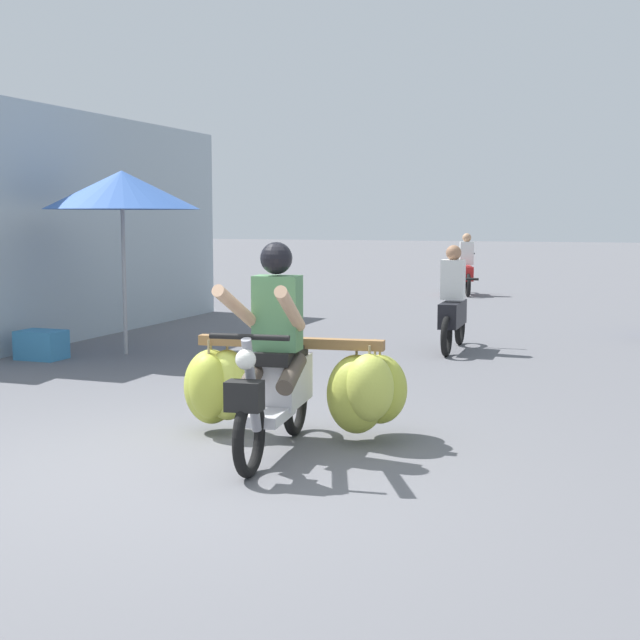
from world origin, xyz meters
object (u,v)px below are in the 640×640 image
market_umbrella_near_shop (122,190)px  motorbike_main_loaded (299,381)px  motorbike_distant_far_ahead (453,308)px  motorbike_distant_ahead_left (466,270)px  produce_crate (41,345)px

market_umbrella_near_shop → motorbike_main_loaded: bearing=-42.4°
motorbike_distant_far_ahead → market_umbrella_near_shop: size_ratio=0.69×
motorbike_distant_ahead_left → produce_crate: motorbike_distant_ahead_left is taller
motorbike_distant_ahead_left → produce_crate: size_ratio=2.81×
motorbike_main_loaded → market_umbrella_near_shop: market_umbrella_near_shop is taller
motorbike_distant_far_ahead → motorbike_main_loaded: bearing=-92.0°
motorbike_main_loaded → motorbike_distant_ahead_left: motorbike_main_loaded is taller
produce_crate → motorbike_main_loaded: bearing=-31.1°
motorbike_distant_ahead_left → motorbike_distant_far_ahead: bearing=-80.5°
motorbike_distant_ahead_left → market_umbrella_near_shop: size_ratio=0.67×
market_umbrella_near_shop → produce_crate: market_umbrella_near_shop is taller
motorbike_main_loaded → market_umbrella_near_shop: size_ratio=0.83×
motorbike_distant_ahead_left → market_umbrella_near_shop: market_umbrella_near_shop is taller
motorbike_distant_far_ahead → produce_crate: (-4.68, -2.39, -0.39)m
motorbike_main_loaded → motorbike_distant_ahead_left: bearing=95.2°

